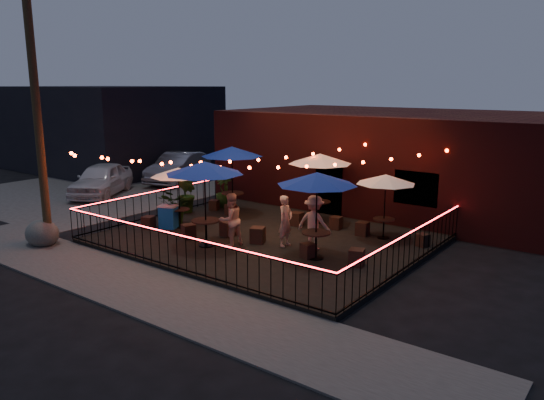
{
  "coord_description": "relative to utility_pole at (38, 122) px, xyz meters",
  "views": [
    {
      "loc": [
        10.37,
        -11.48,
        5.18
      ],
      "look_at": [
        -0.21,
        2.6,
        1.3
      ],
      "focal_mm": 35.0,
      "sensor_mm": 36.0,
      "label": 1
    }
  ],
  "objects": [
    {
      "name": "fence_right",
      "position": [
        10.4,
        4.6,
        -3.34
      ],
      "size": [
        0.04,
        8.0,
        1.04
      ],
      "rotation": [
        0.0,
        0.0,
        1.57
      ],
      "color": "black",
      "rests_on": "patio"
    },
    {
      "name": "bistro_chair_11",
      "position": [
        9.95,
        6.79,
        -3.65
      ],
      "size": [
        0.43,
        0.43,
        0.4
      ],
      "primitive_type": "cube",
      "rotation": [
        0.0,
        0.0,
        2.81
      ],
      "color": "black",
      "rests_on": "patio"
    },
    {
      "name": "cafe_table_2",
      "position": [
        4.46,
        2.72,
        -1.39
      ],
      "size": [
        3.03,
        3.03,
        2.7
      ],
      "rotation": [
        0.0,
        0.0,
        -0.28
      ],
      "color": "black",
      "rests_on": "patio"
    },
    {
      "name": "patron_a",
      "position": [
        6.44,
        4.24,
        -3.04
      ],
      "size": [
        0.39,
        0.59,
        1.62
      ],
      "primitive_type": "imported",
      "rotation": [
        0.0,
        0.0,
        1.58
      ],
      "color": "#D6AE94",
      "rests_on": "patio"
    },
    {
      "name": "car_silver",
      "position": [
        -5.05,
        10.52,
        -3.21
      ],
      "size": [
        3.13,
        5.09,
        1.58
      ],
      "primitive_type": "imported",
      "rotation": [
        0.0,
        0.0,
        0.33
      ],
      "color": "gray",
      "rests_on": "ground"
    },
    {
      "name": "cafe_table_3",
      "position": [
        5.74,
        7.36,
        -1.52
      ],
      "size": [
        2.49,
        2.49,
        2.55
      ],
      "rotation": [
        0.0,
        0.0,
        -0.08
      ],
      "color": "black",
      "rests_on": "patio"
    },
    {
      "name": "bistro_chair_7",
      "position": [
        6.73,
        6.91,
        -3.63
      ],
      "size": [
        0.41,
        0.41,
        0.45
      ],
      "primitive_type": "cube",
      "rotation": [
        0.0,
        0.0,
        3.24
      ],
      "color": "black",
      "rests_on": "patio"
    },
    {
      "name": "fence_left",
      "position": [
        0.4,
        4.6,
        -3.34
      ],
      "size": [
        0.04,
        8.0,
        1.04
      ],
      "rotation": [
        0.0,
        0.0,
        1.57
      ],
      "color": "black",
      "rests_on": "patio"
    },
    {
      "name": "boulder",
      "position": [
        -0.18,
        -0.11,
        -3.6
      ],
      "size": [
        1.07,
        0.92,
        0.8
      ],
      "primitive_type": "ellipsoid",
      "rotation": [
        0.0,
        0.0,
        -0.05
      ],
      "color": "#4A4B46",
      "rests_on": "ground"
    },
    {
      "name": "parking_lot",
      "position": [
        -6.6,
        6.6,
        -3.99
      ],
      "size": [
        11.0,
        12.0,
        0.02
      ],
      "primitive_type": "cube",
      "color": "#42403C",
      "rests_on": "ground"
    },
    {
      "name": "bistro_chair_8",
      "position": [
        7.67,
        3.67,
        -3.63
      ],
      "size": [
        0.47,
        0.47,
        0.44
      ],
      "primitive_type": "cube",
      "rotation": [
        0.0,
        0.0,
        -0.32
      ],
      "color": "black",
      "rests_on": "patio"
    },
    {
      "name": "festoon_lights",
      "position": [
        4.39,
        4.3,
        -1.48
      ],
      "size": [
        10.02,
        8.72,
        1.32
      ],
      "color": "#FF2908",
      "rests_on": "ground"
    },
    {
      "name": "sidewalk",
      "position": [
        5.4,
        -0.65,
        -3.98
      ],
      "size": [
        18.0,
        2.5,
        0.05
      ],
      "primitive_type": "cube",
      "color": "#42403C",
      "rests_on": "ground"
    },
    {
      "name": "bistro_chair_0",
      "position": [
        1.42,
        2.96,
        -3.63
      ],
      "size": [
        0.46,
        0.46,
        0.45
      ],
      "primitive_type": "cube",
      "rotation": [
        0.0,
        0.0,
        0.24
      ],
      "color": "black",
      "rests_on": "patio"
    },
    {
      "name": "potted_shrub_c",
      "position": [
        1.31,
        7.11,
        -3.16
      ],
      "size": [
        0.87,
        0.87,
        1.38
      ],
      "primitive_type": "imported",
      "rotation": [
        0.0,
        0.0,
        -0.12
      ],
      "color": "#0F350A",
      "rests_on": "patio"
    },
    {
      "name": "cafe_table_1",
      "position": [
        2.26,
        6.51,
        -1.43
      ],
      "size": [
        2.76,
        2.76,
        2.65
      ],
      "rotation": [
        0.0,
        0.0,
        -0.17
      ],
      "color": "black",
      "rests_on": "patio"
    },
    {
      "name": "brick_building",
      "position": [
        6.4,
        12.59,
        -2.0
      ],
      "size": [
        14.0,
        8.0,
        4.0
      ],
      "color": "#39100F",
      "rests_on": "ground"
    },
    {
      "name": "bistro_chair_9",
      "position": [
        9.15,
        3.9,
        -3.61
      ],
      "size": [
        0.52,
        0.52,
        0.49
      ],
      "primitive_type": "cube",
      "rotation": [
        0.0,
        0.0,
        3.45
      ],
      "color": "black",
      "rests_on": "patio"
    },
    {
      "name": "bistro_chair_2",
      "position": [
        1.29,
        6.48,
        -3.65
      ],
      "size": [
        0.43,
        0.43,
        0.4
      ],
      "primitive_type": "cube",
      "rotation": [
        0.0,
        0.0,
        0.31
      ],
      "color": "black",
      "rests_on": "patio"
    },
    {
      "name": "ground",
      "position": [
        5.4,
        2.6,
        -4.0
      ],
      "size": [
        110.0,
        110.0,
        0.0
      ],
      "primitive_type": "plane",
      "color": "black",
      "rests_on": "ground"
    },
    {
      "name": "bistro_chair_3",
      "position": [
        2.41,
        6.22,
        -3.64
      ],
      "size": [
        0.39,
        0.39,
        0.42
      ],
      "primitive_type": "cube",
      "rotation": [
        0.0,
        0.0,
        3.05
      ],
      "color": "black",
      "rests_on": "patio"
    },
    {
      "name": "bistro_chair_6",
      "position": [
        5.35,
        6.48,
        -3.61
      ],
      "size": [
        0.44,
        0.44,
        0.48
      ],
      "primitive_type": "cube",
      "rotation": [
        0.0,
        0.0,
        0.07
      ],
      "color": "black",
      "rests_on": "patio"
    },
    {
      "name": "cafe_table_0",
      "position": [
        2.15,
        3.78,
        -1.88
      ],
      "size": [
        2.24,
        2.24,
        2.15
      ],
      "rotation": [
        0.0,
        0.0,
        0.16
      ],
      "color": "black",
      "rests_on": "patio"
    },
    {
      "name": "background_building",
      "position": [
        -12.6,
        11.6,
        -1.5
      ],
      "size": [
        12.0,
        9.0,
        5.0
      ],
      "primitive_type": "cube",
      "color": "black",
      "rests_on": "ground"
    },
    {
      "name": "bistro_chair_1",
      "position": [
        3.39,
        2.99,
        -3.61
      ],
      "size": [
        0.52,
        0.52,
        0.47
      ],
      "primitive_type": "cube",
      "rotation": [
        0.0,
        0.0,
        2.74
      ],
      "color": "black",
      "rests_on": "patio"
    },
    {
      "name": "patron_b",
      "position": [
        5.05,
        3.23,
        -3.01
      ],
      "size": [
        0.83,
        0.96,
        1.69
      ],
      "primitive_type": "imported",
      "rotation": [
        0.0,
        0.0,
        -1.83
      ],
      "color": "tan",
      "rests_on": "patio"
    },
    {
      "name": "cafe_table_5",
      "position": [
        8.56,
        6.87,
        -1.89
      ],
      "size": [
        2.08,
        2.08,
        2.15
      ],
      "rotation": [
        0.0,
        0.0,
        -0.07
      ],
      "color": "black",
      "rests_on": "patio"
    },
    {
      "name": "patron_c",
      "position": [
        7.37,
        4.45,
        -3.0
      ],
      "size": [
        1.16,
        0.74,
        1.71
      ],
      "primitive_type": "imported",
      "rotation": [
        0.0,
        0.0,
        3.24
      ],
      "color": "beige",
      "rests_on": "patio"
    },
    {
      "name": "utility_pole",
      "position": [
        0.0,
        0.0,
        0.0
      ],
      "size": [
        0.26,
        0.26,
        8.0
      ],
      "primitive_type": "cylinder",
      "color": "#3B2D18",
      "rests_on": "ground"
    },
    {
      "name": "bistro_chair_10",
      "position": [
        7.85,
        6.76,
        -3.62
      ],
      "size": [
        0.42,
        0.42,
        0.46
      ],
      "primitive_type": "cube",
      "rotation": [
        0.0,
        0.0,
        0.09
      ],
      "color": "black",
      "rests_on": "patio"
    },
    {
      "name": "car_white",
      "position": [
        -5.41,
        5.92,
        -3.24
      ],
      "size": [
        3.89,
        4.74,
        1.52
      ],
      "primitive_type": "imported",
      "rotation": [
        0.0,
        0.0,
        0.56
      ],
      "color": "white",
      "rests_on": "ground"
    },
    {
      "name": "cafe_table_4",
      "position": [
        7.88,
        3.76,
        -1.51
      ],
      "size": [
        3.04,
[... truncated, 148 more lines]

